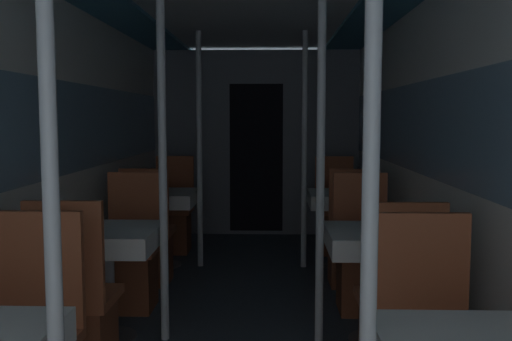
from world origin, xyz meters
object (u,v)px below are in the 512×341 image
(support_pole_left_2, at_px, (199,151))
(support_pole_right_0, at_px, (370,220))
(dining_table_right_1, at_px, (378,246))
(chair_right_far_2, at_px, (335,223))
(support_pole_right_1, at_px, (320,168))
(dining_table_left_1, at_px, (107,244))
(support_pole_right_2, at_px, (304,151))
(chair_right_near_2, at_px, (351,249))
(chair_left_near_1, at_px, (77,325))
(dining_table_right_2, at_px, (342,203))
(support_pole_left_1, at_px, (163,167))
(chair_right_near_1, at_px, (397,328))
(support_pole_left_0, at_px, (52,218))
(chair_left_near_2, at_px, (149,248))
(chair_left_far_2, at_px, (173,223))
(chair_left_far_1, at_px, (131,267))
(dining_table_left_2, at_px, (162,202))
(chair_right_far_1, at_px, (362,269))

(support_pole_left_2, xyz_separation_m, support_pole_right_0, (0.99, -3.61, 0.00))
(dining_table_right_1, bearing_deg, chair_right_far_2, 90.00)
(dining_table_right_1, height_order, support_pole_right_1, support_pole_right_1)
(dining_table_left_1, distance_m, support_pole_right_2, 2.31)
(support_pole_right_0, height_order, chair_right_near_2, support_pole_right_0)
(chair_left_near_1, relative_size, dining_table_right_2, 1.40)
(support_pole_left_1, distance_m, chair_right_far_2, 2.87)
(support_pole_right_2, bearing_deg, chair_right_near_1, -81.36)
(dining_table_right_2, relative_size, chair_right_near_2, 0.71)
(support_pole_left_0, xyz_separation_m, chair_left_near_1, (-0.36, 1.22, -0.80))
(dining_table_right_1, distance_m, dining_table_right_2, 1.81)
(support_pole_right_2, bearing_deg, chair_left_near_2, -156.42)
(support_pole_left_0, height_order, chair_left_far_2, support_pole_left_0)
(support_pole_left_2, bearing_deg, support_pole_right_1, -61.31)
(chair_left_far_1, bearing_deg, dining_table_right_2, -144.69)
(chair_right_near_1, relative_size, support_pole_right_2, 0.45)
(chair_left_far_1, distance_m, chair_right_near_1, 2.08)
(support_pole_left_0, height_order, support_pole_left_2, same)
(chair_left_near_1, xyz_separation_m, chair_left_far_1, (0.00, 1.18, 0.00))
(support_pole_right_1, bearing_deg, support_pole_left_0, -118.69)
(dining_table_left_1, distance_m, dining_table_right_1, 1.72)
(support_pole_left_1, xyz_separation_m, dining_table_right_1, (1.35, -0.00, -0.49))
(dining_table_right_2, bearing_deg, chair_right_far_2, 90.00)
(support_pole_left_0, xyz_separation_m, dining_table_left_1, (-0.36, 1.81, -0.49))
(dining_table_left_2, bearing_deg, chair_right_far_2, 18.98)
(dining_table_right_1, xyz_separation_m, chair_right_near_2, (-0.00, 1.22, -0.31))
(dining_table_left_1, bearing_deg, support_pole_left_0, -78.60)
(support_pole_right_0, height_order, chair_right_far_1, support_pole_right_0)
(dining_table_right_2, distance_m, chair_right_far_2, 0.67)
(chair_right_near_2, distance_m, support_pole_right_2, 1.06)
(dining_table_left_1, relative_size, chair_right_far_2, 0.71)
(dining_table_right_1, bearing_deg, chair_right_far_1, 90.00)
(chair_left_far_2, height_order, chair_right_near_2, same)
(dining_table_left_2, distance_m, dining_table_right_2, 1.72)
(support_pole_left_1, distance_m, chair_right_near_1, 1.68)
(chair_left_near_1, distance_m, support_pole_right_2, 2.87)
(dining_table_right_1, height_order, chair_right_far_1, chair_right_far_1)
(chair_left_far_1, distance_m, chair_right_far_1, 1.72)
(support_pole_left_0, distance_m, dining_table_right_2, 3.89)
(chair_left_far_1, relative_size, support_pole_left_1, 0.45)
(dining_table_left_1, xyz_separation_m, support_pole_right_1, (1.35, 0.00, 0.49))
(support_pole_right_0, bearing_deg, chair_right_far_1, 81.36)
(chair_left_near_1, bearing_deg, dining_table_left_2, 90.00)
(dining_table_left_1, height_order, chair_left_near_1, chair_left_near_1)
(dining_table_left_1, distance_m, chair_left_near_1, 0.67)
(support_pole_left_2, xyz_separation_m, chair_right_far_2, (1.35, 0.59, -0.80))
(chair_left_far_2, distance_m, support_pole_right_0, 4.49)
(chair_left_near_1, relative_size, support_pole_left_2, 0.45)
(support_pole_left_0, height_order, chair_right_near_1, support_pole_left_0)
(chair_left_far_2, relative_size, dining_table_right_1, 1.40)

